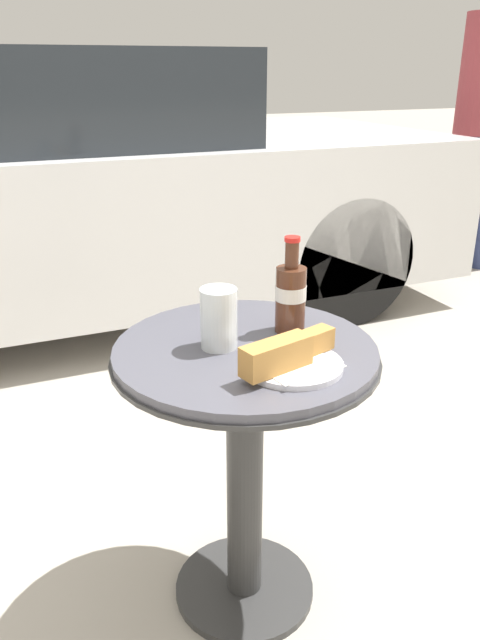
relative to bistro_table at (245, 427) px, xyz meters
The scene contains 6 objects.
ground_plane 0.48m from the bistro_table, ahead, with size 30.00×30.00×0.00m, color #A8A093.
bistro_table is the anchor object (origin of this frame).
cola_bottle_left 0.31m from the bistro_table, 17.01° to the left, with size 0.07×0.07×0.22m.
drinking_glass 0.27m from the bistro_table, 159.36° to the left, with size 0.08×0.08×0.13m.
lunch_plate_near 0.26m from the bistro_table, 74.40° to the right, with size 0.23×0.20×0.07m.
parked_car 2.23m from the bistro_table, 90.85° to the left, with size 3.86×1.71×1.31m.
Camera 1 is at (-0.48, -1.11, 1.24)m, focal length 35.00 mm.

